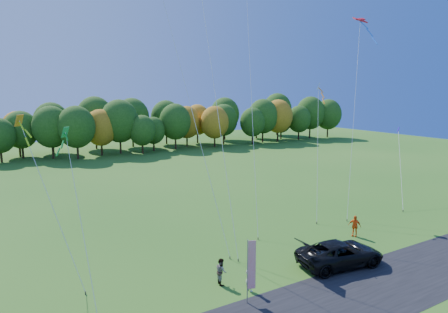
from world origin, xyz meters
TOP-DOWN VIEW (x-y plane):
  - ground at (0.00, 0.00)m, footprint 160.00×160.00m
  - asphalt_strip at (0.00, -4.00)m, footprint 90.00×6.00m
  - tree_line at (0.00, 55.00)m, footprint 116.00×12.00m
  - black_suv at (5.22, -0.62)m, footprint 6.38×3.68m
  - person_tailgate_a at (-2.04, -0.32)m, footprint 0.52×0.66m
  - person_tailgate_b at (-3.04, 1.28)m, footprint 0.77×0.90m
  - person_east at (10.35, 2.62)m, footprint 0.84×1.10m
  - feather_flag at (-2.77, -1.48)m, footprint 0.47×0.22m
  - kite_delta_blue at (-1.71, 9.69)m, footprint 3.45×12.00m
  - kite_parafoil_orange at (6.62, 12.30)m, footprint 8.56×13.15m
  - kite_delta_red at (0.59, 8.48)m, footprint 3.28×10.88m
  - kite_parafoil_rainbow at (16.68, 8.80)m, footprint 9.54×7.12m
  - kite_diamond_yellow at (-11.69, 6.90)m, footprint 2.99×6.01m
  - kite_diamond_green at (-10.53, 4.98)m, footprint 1.08×6.30m
  - kite_diamond_white at (12.10, 8.94)m, footprint 5.10×5.69m
  - kite_diamond_blue_low at (22.58, 7.38)m, footprint 6.42×5.88m

SIDE VIEW (x-z plane):
  - ground at x=0.00m, z-range 0.00..0.00m
  - tree_line at x=0.00m, z-range -5.00..5.00m
  - asphalt_strip at x=0.00m, z-range 0.00..0.01m
  - person_tailgate_a at x=-2.04m, z-range 0.00..1.61m
  - person_tailgate_b at x=-3.04m, z-range 0.00..1.63m
  - black_suv at x=5.22m, z-range 0.00..1.68m
  - person_east at x=10.35m, z-range 0.00..1.74m
  - feather_flag at x=-2.77m, z-range 0.41..4.15m
  - kite_diamond_blue_low at x=22.58m, z-range -0.19..7.65m
  - kite_diamond_yellow at x=-11.69m, z-range -0.23..10.39m
  - kite_diamond_green at x=-10.53m, z-range 0.96..10.85m
  - kite_diamond_white at x=12.10m, z-range -0.23..12.58m
  - kite_parafoil_rainbow at x=16.68m, z-range -0.18..19.54m
  - kite_delta_red at x=0.59m, z-range -0.19..24.73m
  - kite_parafoil_orange at x=6.62m, z-range -0.19..26.14m
  - kite_delta_blue at x=-1.71m, z-range -0.20..27.88m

